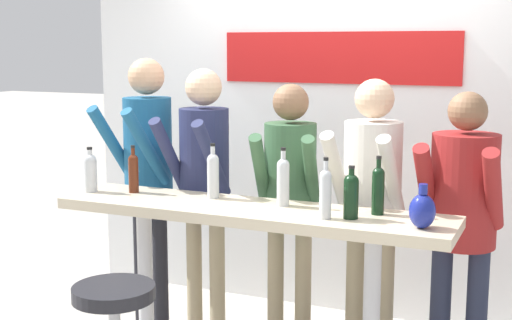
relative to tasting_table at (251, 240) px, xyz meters
name	(u,v)px	position (x,y,z in m)	size (l,w,h in m)	color
back_wall	(329,125)	(0.00, 1.40, 0.50)	(3.84, 0.12, 2.72)	white
tasting_table	(251,240)	(0.00, 0.00, 0.00)	(2.24, 0.50, 1.06)	beige
person_far_left	(147,161)	(-0.99, 0.51, 0.31)	(0.46, 0.59, 1.85)	black
person_left	(204,172)	(-0.54, 0.47, 0.27)	(0.40, 0.54, 1.79)	gray
person_center_left	(290,187)	(0.03, 0.51, 0.21)	(0.45, 0.57, 1.71)	gray
person_center	(372,192)	(0.56, 0.48, 0.23)	(0.43, 0.55, 1.75)	gray
person_center_right	(463,206)	(1.06, 0.55, 0.18)	(0.46, 0.56, 1.69)	#23283D
wine_bottle_0	(283,180)	(0.16, 0.09, 0.34)	(0.07, 0.07, 0.33)	#B7BCC1
wine_bottle_1	(325,191)	(0.46, -0.10, 0.33)	(0.06, 0.06, 0.32)	#B7BCC1
wine_bottle_2	(133,171)	(-0.80, 0.07, 0.32)	(0.06, 0.06, 0.29)	#4C1E0F
wine_bottle_3	(378,188)	(0.69, 0.11, 0.33)	(0.07, 0.07, 0.31)	black
wine_bottle_4	(213,173)	(-0.29, 0.12, 0.34)	(0.07, 0.07, 0.32)	#B7BCC1
wine_bottle_5	(90,171)	(-1.06, -0.02, 0.32)	(0.08, 0.08, 0.27)	#B7BCC1
wine_bottle_6	(351,194)	(0.58, -0.04, 0.32)	(0.08, 0.08, 0.28)	black
decorative_vase	(422,211)	(0.96, -0.09, 0.28)	(0.13, 0.13, 0.22)	navy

